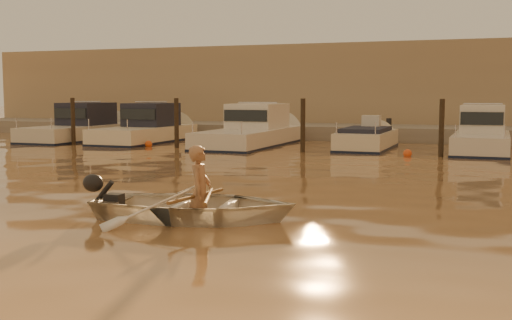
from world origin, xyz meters
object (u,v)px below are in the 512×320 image
at_px(moored_boat_2, 251,131).
at_px(moored_boat_3, 367,143).
at_px(dinghy, 195,206).
at_px(person, 200,191).
at_px(moored_boat_1, 145,128).
at_px(waterfront_building, 374,90).
at_px(moored_boat_4, 482,136).
at_px(moored_boat_0, 79,127).

xyz_separation_m(moored_boat_2, moored_boat_3, (4.90, 0.00, -0.40)).
bearing_deg(dinghy, person, -90.00).
relative_size(moored_boat_1, moored_boat_2, 0.83).
height_order(person, moored_boat_1, moored_boat_1).
bearing_deg(moored_boat_2, moored_boat_3, 0.00).
bearing_deg(waterfront_building, dinghy, -86.16).
bearing_deg(waterfront_building, moored_boat_2, -105.79).
xyz_separation_m(person, moored_boat_2, (-4.98, 15.32, 0.13)).
relative_size(dinghy, moored_boat_3, 0.67).
height_order(dinghy, waterfront_building, waterfront_building).
bearing_deg(moored_boat_1, moored_boat_3, 0.00).
relative_size(moored_boat_4, waterfront_building, 0.13).
height_order(moored_boat_1, moored_boat_2, same).
bearing_deg(dinghy, moored_boat_3, -9.87).
relative_size(moored_boat_2, moored_boat_3, 1.56).
distance_m(dinghy, person, 0.27).
bearing_deg(moored_boat_2, moored_boat_1, 180.00).
relative_size(dinghy, moored_boat_2, 0.43).
bearing_deg(moored_boat_3, moored_boat_2, 180.00).
bearing_deg(moored_boat_0, person, -48.18).
relative_size(moored_boat_0, moored_boat_1, 1.06).
height_order(moored_boat_0, waterfront_building, waterfront_building).
xyz_separation_m(moored_boat_3, waterfront_building, (-1.79, 11.00, 2.17)).
xyz_separation_m(dinghy, moored_boat_4, (4.30, 15.33, 0.38)).
distance_m(moored_boat_0, moored_boat_3, 13.63).
xyz_separation_m(dinghy, moored_boat_2, (-4.88, 15.33, 0.38)).
distance_m(moored_boat_2, moored_boat_4, 9.18).
distance_m(moored_boat_1, moored_boat_3, 10.07).
xyz_separation_m(person, moored_boat_4, (4.20, 15.32, 0.13)).
xyz_separation_m(moored_boat_0, moored_boat_1, (3.56, 0.00, 0.00)).
bearing_deg(moored_boat_1, moored_boat_2, 0.00).
relative_size(person, moored_boat_1, 0.23).
bearing_deg(moored_boat_4, moored_boat_1, 180.00).
bearing_deg(moored_boat_3, dinghy, -90.06).
bearing_deg(moored_boat_0, dinghy, -48.42).
bearing_deg(moored_boat_1, moored_boat_0, 180.00).
bearing_deg(moored_boat_4, moored_boat_3, 180.00).
distance_m(dinghy, waterfront_building, 26.48).
xyz_separation_m(moored_boat_0, moored_boat_4, (17.90, 0.00, 0.00)).
height_order(dinghy, moored_boat_2, moored_boat_2).
bearing_deg(moored_boat_2, dinghy, -72.34).
height_order(moored_boat_0, moored_boat_2, same).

